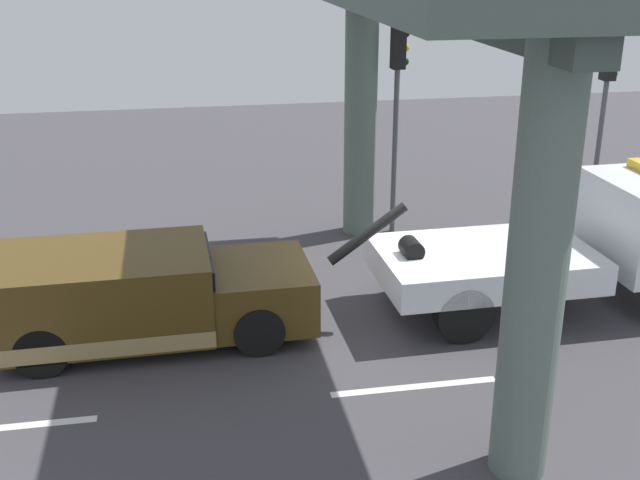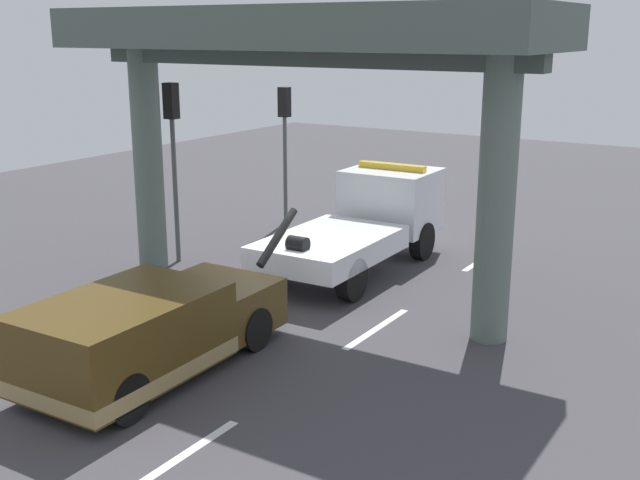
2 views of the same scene
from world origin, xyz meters
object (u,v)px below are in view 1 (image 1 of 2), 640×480
traffic_light_near (398,86)px  traffic_light_far (606,91)px  traffic_cone_orange (298,270)px  tow_truck_white (584,241)px  towed_van_green (141,296)px

traffic_light_near → traffic_light_far: 5.01m
traffic_light_near → traffic_cone_orange: traffic_light_near is taller
tow_truck_white → traffic_light_near: traffic_light_near is taller
tow_truck_white → traffic_light_near: 5.43m
towed_van_green → traffic_light_far: size_ratio=1.23×
traffic_light_near → traffic_cone_orange: size_ratio=7.75×
traffic_light_near → traffic_cone_orange: bearing=-135.5°
tow_truck_white → towed_van_green: bearing=-179.9°
traffic_light_far → traffic_cone_orange: traffic_light_far is taller
towed_van_green → traffic_cone_orange: 3.47m
towed_van_green → traffic_light_far: 11.71m
tow_truck_white → towed_van_green: size_ratio=1.39×
tow_truck_white → traffic_light_far: size_ratio=1.71×
traffic_light_near → traffic_light_far: (5.00, 0.00, -0.27)m
traffic_cone_orange → traffic_light_far: bearing=18.8°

